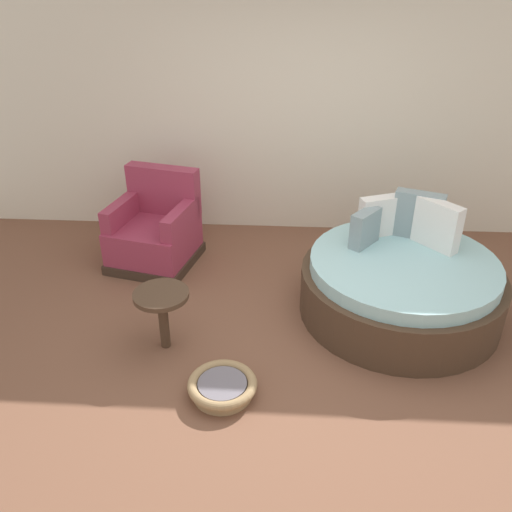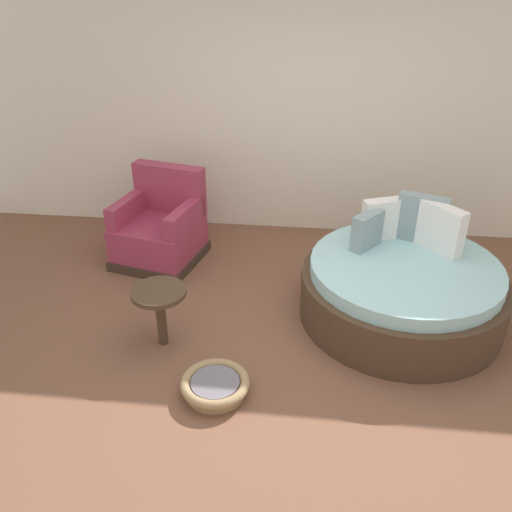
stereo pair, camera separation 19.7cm
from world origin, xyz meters
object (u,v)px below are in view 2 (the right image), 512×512
(round_daybed, at_px, (402,288))
(pet_basket, at_px, (215,385))
(side_table, at_px, (159,300))
(red_armchair, at_px, (161,230))

(round_daybed, bearing_deg, pet_basket, -141.84)
(round_daybed, xyz_separation_m, pet_basket, (-1.45, -1.14, -0.21))
(side_table, bearing_deg, pet_basket, -44.90)
(pet_basket, bearing_deg, side_table, 135.10)
(round_daybed, height_order, side_table, round_daybed)
(red_armchair, bearing_deg, pet_basket, -64.82)
(round_daybed, distance_m, side_table, 2.08)
(pet_basket, xyz_separation_m, side_table, (-0.53, 0.53, 0.35))
(red_armchair, relative_size, pet_basket, 1.89)
(red_armchair, relative_size, side_table, 1.85)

